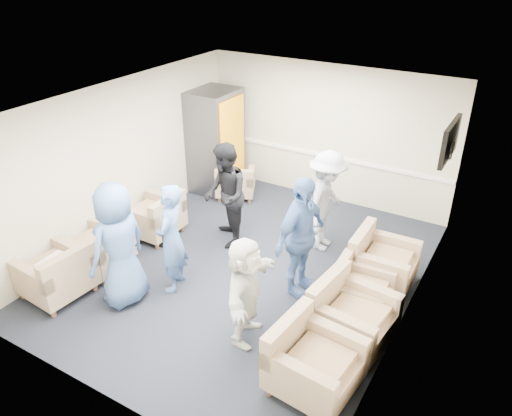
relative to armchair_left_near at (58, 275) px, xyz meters
The scene contains 25 objects.
floor 2.83m from the armchair_left_near, 44.77° to the left, with size 6.00×6.00×0.00m, color black.
ceiling 3.65m from the armchair_left_near, 44.77° to the left, with size 6.00×6.00×0.00m, color white.
back_wall 5.45m from the armchair_left_near, 68.19° to the left, with size 5.00×0.02×2.70m, color beige.
front_wall 2.45m from the armchair_left_near, 27.24° to the right, with size 5.00×0.02×2.70m, color beige.
left_wall 2.27m from the armchair_left_near, 104.45° to the left, with size 0.02×6.00×2.70m, color beige.
right_wall 5.01m from the armchair_left_near, 23.74° to the left, with size 0.02×6.00×2.70m, color beige.
chair_rail 5.37m from the armchair_left_near, 68.11° to the left, with size 4.98×0.04×0.06m, color white.
tv 6.06m from the armchair_left_near, 40.45° to the left, with size 0.10×1.00×0.58m.
armchair_left_near is the anchor object (origin of this frame).
armchair_left_mid 0.83m from the armchair_left_near, 89.43° to the left, with size 0.93×0.93×0.68m.
armchair_left_far 2.06m from the armchair_left_near, 87.88° to the left, with size 0.87×0.87×0.69m.
armchair_right_near 3.90m from the armchair_left_near, ahead, with size 1.00×1.00×0.74m.
armchair_right_midnear 4.17m from the armchair_left_near, 17.73° to the left, with size 1.03×1.03×0.75m.
armchair_right_midfar 4.30m from the armchair_left_near, 25.99° to the left, with size 0.82×0.82×0.62m.
armchair_right_far 4.76m from the armchair_left_near, 34.50° to the left, with size 0.91×0.91×0.71m.
armchair_corner 4.08m from the armchair_left_near, 83.46° to the left, with size 1.00×1.00×0.60m.
vending_machine 4.26m from the armchair_left_near, 91.39° to the left, with size 0.85×1.00×2.10m.
backpack 1.89m from the armchair_left_near, 80.41° to the left, with size 0.27×0.20×0.46m.
pillow 0.18m from the armchair_left_near, 159.91° to the left, with size 0.47×0.35×0.13m, color white.
person_front_left 1.13m from the armchair_left_near, 25.23° to the left, with size 0.91×0.59×1.86m, color #4567A6.
person_mid_left 1.73m from the armchair_left_near, 38.20° to the left, with size 0.62×0.41×1.69m, color #4567A6.
person_back_left 2.85m from the armchair_left_near, 63.02° to the left, with size 0.87×0.68×1.80m, color black.
person_back_right 4.28m from the armchair_left_near, 48.93° to the left, with size 1.13×0.65×1.74m, color silver.
person_mid_right 3.56m from the armchair_left_near, 32.39° to the left, with size 1.09×0.45×1.86m, color #4567A6.
person_front_right 2.90m from the armchair_left_near, 12.92° to the left, with size 1.39×0.44×1.50m, color silver.
Camera 1 is at (3.49, -5.62, 4.63)m, focal length 35.00 mm.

